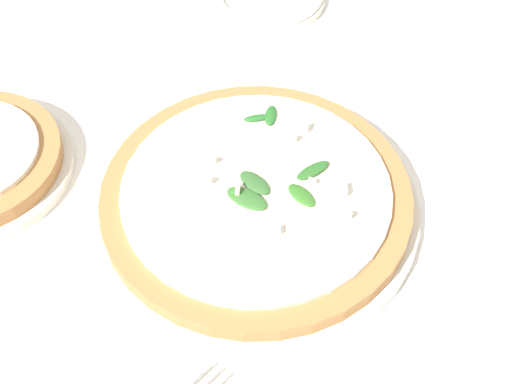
% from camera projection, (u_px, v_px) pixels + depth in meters
% --- Properties ---
extents(ground_plane, '(6.00, 6.00, 0.00)m').
position_uv_depth(ground_plane, '(277.00, 189.00, 0.77)').
color(ground_plane, silver).
extents(pizza_arugula_main, '(0.34, 0.34, 0.05)m').
position_uv_depth(pizza_arugula_main, '(256.00, 200.00, 0.74)').
color(pizza_arugula_main, silver).
rests_on(pizza_arugula_main, ground_plane).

